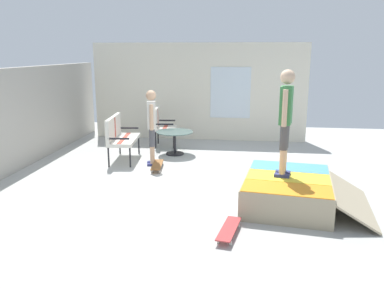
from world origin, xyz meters
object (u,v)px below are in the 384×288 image
Objects in this scene: skateboard_spare at (229,229)px; patio_chair_near_house at (161,123)px; person_watching at (152,122)px; patio_bench at (119,134)px; patio_table at (175,138)px; skateboard_by_bench at (157,165)px; skate_ramp at (289,191)px; person_skater at (286,115)px.

patio_chair_near_house is at bearing 21.66° from skateboard_spare.
person_watching is 2.01× the size of skateboard_spare.
patio_bench is 1.58× the size of skateboard_spare.
patio_table is 1.10× the size of skateboard_by_bench.
person_watching reaches higher than skate_ramp.
patio_table is 4.46m from skateboard_spare.
person_skater is 2.09× the size of skateboard_by_bench.
person_watching is 3.81m from skateboard_spare.
skate_ramp is 3.48m from person_watching.
person_watching is (2.00, 2.75, 0.72)m from skate_ramp.
skate_ramp reaches higher than skateboard_spare.
skateboard_by_bench is at bearing 56.74° from skate_ramp.
patio_table reaches higher than skate_ramp.
patio_chair_near_house is at bearing 5.42° from person_watching.
skate_ramp is at bearing -122.42° from patio_bench.
skate_ramp is 3.82m from patio_table.
skate_ramp is at bearing -140.77° from patio_table.
skateboard_spare is at bearing -150.59° from person_watching.
patio_table is at bearing 19.51° from skateboard_spare.
person_watching reaches higher than skateboard_spare.
skate_ramp is at bearing -36.91° from skateboard_spare.
skate_ramp is 1.55m from skateboard_spare.
patio_table is at bearing -148.36° from patio_chair_near_house.
person_watching is at bearing 54.02° from skate_ramp.
person_watching reaches higher than patio_chair_near_house.
skateboard_spare is (-4.20, -1.49, -0.32)m from patio_table.
skate_ramp is 2.15× the size of patio_chair_near_house.
patio_chair_near_house is 2.18m from skateboard_by_bench.
patio_table is 1.16m from person_watching.
skateboard_by_bench is at bearing 29.39° from skateboard_spare.
person_skater is at bearing -32.27° from skateboard_spare.
patio_chair_near_house is 1.13× the size of patio_table.
skateboard_spare is at bearing -150.61° from skateboard_by_bench.
skateboard_spare is (-5.02, -1.99, -0.53)m from patio_chair_near_house.
person_skater is 2.08× the size of skateboard_spare.
person_watching is at bearing -174.58° from patio_chair_near_house.
skate_ramp is 1.28× the size of person_skater.
patio_chair_near_house is at bearing 9.34° from skateboard_by_bench.
skateboard_spare is (-2.93, -1.65, 0.00)m from skateboard_by_bench.
person_skater is at bearing 67.11° from skate_ramp.
skateboard_spare is at bearing -158.34° from patio_chair_near_house.
skate_ramp is 1.33× the size of person_watching.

